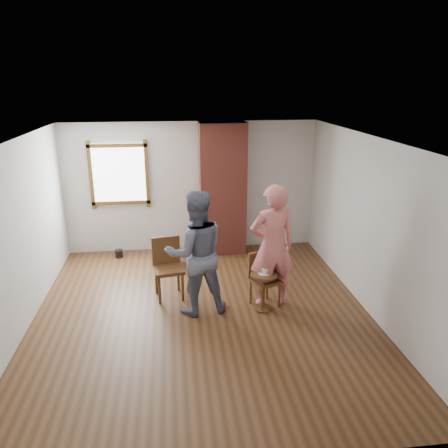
{
  "coord_description": "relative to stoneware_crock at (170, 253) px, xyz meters",
  "views": [
    {
      "loc": [
        -0.38,
        -5.81,
        3.38
      ],
      "look_at": [
        0.42,
        0.8,
        1.15
      ],
      "focal_mm": 35.0,
      "sensor_mm": 36.0,
      "label": 1
    }
  ],
  "objects": [
    {
      "name": "ground",
      "position": [
        0.47,
        -1.96,
        -0.23
      ],
      "size": [
        5.5,
        5.5,
        0.0
      ],
      "primitive_type": "plane",
      "color": "brown",
      "rests_on": "ground"
    },
    {
      "name": "room_shell",
      "position": [
        0.41,
        -1.35,
        1.58
      ],
      "size": [
        5.04,
        5.52,
        2.62
      ],
      "color": "silver",
      "rests_on": "ground"
    },
    {
      "name": "brick_chimney",
      "position": [
        1.07,
        0.54,
        1.07
      ],
      "size": [
        0.9,
        0.5,
        2.6
      ],
      "primitive_type": "cube",
      "color": "#AA4B3C",
      "rests_on": "ground"
    },
    {
      "name": "stoneware_crock",
      "position": [
        0.0,
        0.0,
        0.0
      ],
      "size": [
        0.46,
        0.46,
        0.45
      ],
      "primitive_type": "cylinder",
      "rotation": [
        0.0,
        0.0,
        0.41
      ],
      "color": "tan",
      "rests_on": "ground"
    },
    {
      "name": "dark_pot",
      "position": [
        -1.01,
        0.44,
        -0.15
      ],
      "size": [
        0.17,
        0.17,
        0.15
      ],
      "primitive_type": "cylinder",
      "rotation": [
        0.0,
        0.0,
        0.16
      ],
      "color": "black",
      "rests_on": "ground"
    },
    {
      "name": "dining_chair_left",
      "position": [
        -0.04,
        -1.27,
        0.32
      ],
      "size": [
        0.52,
        0.52,
        0.97
      ],
      "rotation": [
        0.0,
        0.0,
        0.16
      ],
      "color": "brown",
      "rests_on": "ground"
    },
    {
      "name": "dining_chair_right",
      "position": [
        1.42,
        -1.74,
        0.25
      ],
      "size": [
        0.52,
        0.52,
        0.85
      ],
      "rotation": [
        0.0,
        0.0,
        0.41
      ],
      "color": "brown",
      "rests_on": "ground"
    },
    {
      "name": "side_table",
      "position": [
        1.4,
        -1.92,
        0.18
      ],
      "size": [
        0.4,
        0.4,
        0.6
      ],
      "color": "brown",
      "rests_on": "ground"
    },
    {
      "name": "cake_plate",
      "position": [
        1.4,
        -1.92,
        0.38
      ],
      "size": [
        0.18,
        0.18,
        0.01
      ],
      "primitive_type": "cylinder",
      "color": "white",
      "rests_on": "side_table"
    },
    {
      "name": "cake_slice",
      "position": [
        1.41,
        -1.92,
        0.41
      ],
      "size": [
        0.08,
        0.07,
        0.06
      ],
      "primitive_type": "cube",
      "color": "white",
      "rests_on": "cake_plate"
    },
    {
      "name": "man",
      "position": [
        0.39,
        -1.83,
        0.72
      ],
      "size": [
        1.02,
        0.85,
        1.89
      ],
      "primitive_type": "imported",
      "rotation": [
        0.0,
        0.0,
        3.29
      ],
      "color": "#131636",
      "rests_on": "ground"
    },
    {
      "name": "person_pink",
      "position": [
        1.55,
        -1.77,
        0.74
      ],
      "size": [
        0.75,
        0.54,
        1.94
      ],
      "primitive_type": "imported",
      "rotation": [
        0.0,
        0.0,
        3.25
      ],
      "color": "#DD706E",
      "rests_on": "ground"
    }
  ]
}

